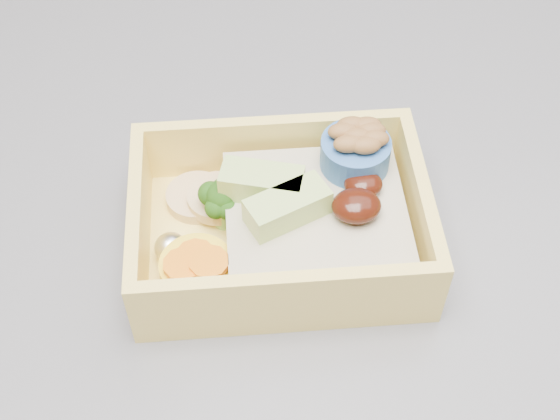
{
  "coord_description": "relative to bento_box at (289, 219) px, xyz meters",
  "views": [
    {
      "loc": [
        0.14,
        -0.4,
        1.31
      ],
      "look_at": [
        0.17,
        -0.11,
        0.95
      ],
      "focal_mm": 50.0,
      "sensor_mm": 36.0,
      "label": 1
    }
  ],
  "objects": [
    {
      "name": "bento_box",
      "position": [
        0.0,
        0.0,
        0.0
      ],
      "size": [
        0.17,
        0.13,
        0.06
      ],
      "rotation": [
        0.0,
        0.0,
        -0.0
      ],
      "color": "#FFDE69",
      "rests_on": "island"
    }
  ]
}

